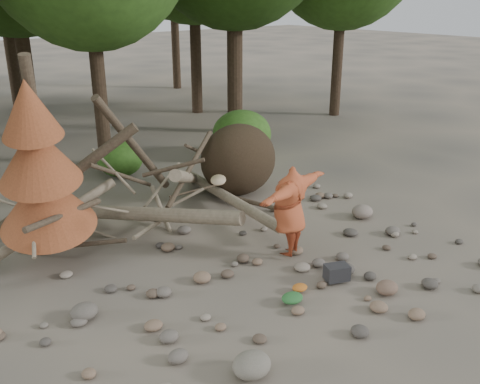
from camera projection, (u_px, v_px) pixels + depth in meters
ground at (277, 283)px, 10.42m from camera, size 120.00×120.00×0.00m
deadfall_pile at (223, 166)px, 14.34m from camera, size 8.55×5.24×3.30m
dead_conifer at (40, 171)px, 10.23m from camera, size 2.06×2.16×4.35m
bush_mid at (120, 158)px, 16.30m from camera, size 1.40×1.40×1.12m
bush_right at (242, 134)px, 18.17m from camera, size 2.00×2.00×1.60m
frisbee_thrower at (290, 211)px, 11.10m from camera, size 3.12×1.23×2.07m
backpack at (337, 275)px, 10.42m from camera, size 0.54×0.47×0.31m
cloth_green at (292, 300)px, 9.71m from camera, size 0.42×0.35×0.16m
cloth_orange at (300, 290)px, 10.09m from camera, size 0.31×0.26×0.11m
boulder_front_left at (252, 365)px, 7.88m from camera, size 0.60×0.54×0.36m
boulder_front_right at (387, 288)px, 10.03m from camera, size 0.44×0.39×0.26m
boulder_mid_right at (362, 212)px, 13.39m from camera, size 0.55×0.50×0.33m
boulder_mid_left at (84, 312)px, 9.26m from camera, size 0.48×0.43×0.29m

